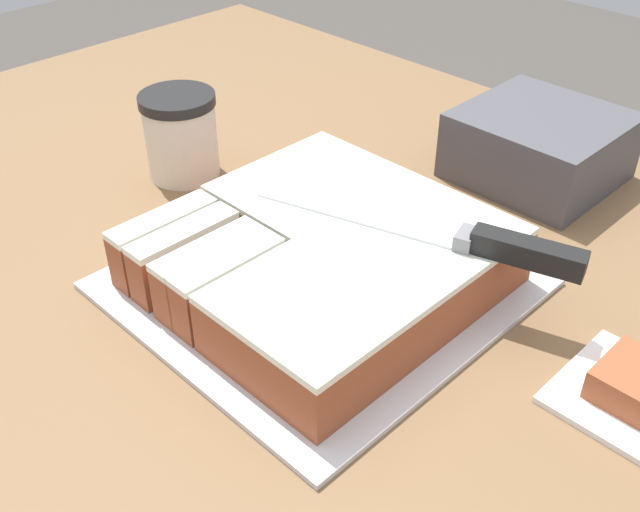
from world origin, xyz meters
The scene contains 7 objects.
cake_board centered at (0.05, 0.02, 0.95)m, with size 0.34×0.35×0.01m.
cake centered at (0.06, 0.02, 0.99)m, with size 0.29×0.30×0.06m.
knife centered at (0.18, 0.10, 1.03)m, with size 0.31×0.12×0.02m.
coffee_cup centered at (-0.22, 0.06, 1.00)m, with size 0.09×0.09×0.10m.
paper_napkin centered at (0.35, 0.09, 0.95)m, with size 0.12×0.12×0.01m.
brownie centered at (0.35, 0.09, 0.97)m, with size 0.06×0.06×0.03m.
storage_box centered at (0.08, 0.36, 0.99)m, with size 0.18×0.17×0.08m.
Camera 1 is at (0.47, -0.40, 1.41)m, focal length 42.00 mm.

